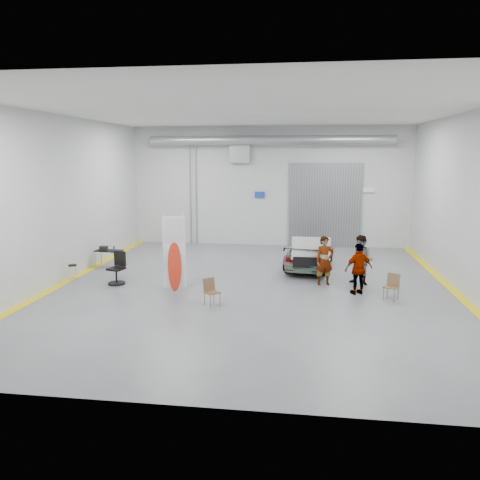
# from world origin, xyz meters

# --- Properties ---
(ground) EXTENTS (16.00, 16.00, 0.00)m
(ground) POSITION_xyz_m (0.00, 0.00, 0.00)
(ground) COLOR slate
(ground) RESTS_ON ground
(room_shell) EXTENTS (14.02, 16.18, 6.01)m
(room_shell) POSITION_xyz_m (0.24, 2.22, 4.08)
(room_shell) COLOR #B8BABD
(room_shell) RESTS_ON ground
(sedan_car) EXTENTS (2.29, 4.41, 1.22)m
(sedan_car) POSITION_xyz_m (2.01, 3.33, 0.61)
(sedan_car) COLOR silver
(sedan_car) RESTS_ON ground
(person_a) EXTENTS (0.73, 0.57, 1.76)m
(person_a) POSITION_xyz_m (2.49, 0.72, 0.88)
(person_a) COLOR #846548
(person_a) RESTS_ON ground
(person_b) EXTENTS (1.08, 0.99, 1.79)m
(person_b) POSITION_xyz_m (3.80, 0.93, 0.90)
(person_b) COLOR teal
(person_b) RESTS_ON ground
(person_c) EXTENTS (1.08, 0.78, 1.72)m
(person_c) POSITION_xyz_m (3.56, -0.30, 0.86)
(person_c) COLOR #9E5434
(person_c) RESTS_ON ground
(surfboard_display) EXTENTS (0.76, 0.32, 2.72)m
(surfboard_display) POSITION_xyz_m (-2.66, -0.68, 1.10)
(surfboard_display) COLOR white
(surfboard_display) RESTS_ON ground
(folding_chair_near) EXTENTS (0.55, 0.63, 0.84)m
(folding_chair_near) POSITION_xyz_m (-1.02, -2.15, 0.26)
(folding_chair_near) COLOR brown
(folding_chair_near) RESTS_ON ground
(folding_chair_far) EXTENTS (0.54, 0.59, 0.85)m
(folding_chair_far) POSITION_xyz_m (4.53, -0.85, 0.26)
(folding_chair_far) COLOR brown
(folding_chair_far) RESTS_ON ground
(shop_stool) EXTENTS (0.32, 0.32, 0.63)m
(shop_stool) POSITION_xyz_m (-6.64, -0.05, 0.31)
(shop_stool) COLOR black
(shop_stool) RESTS_ON ground
(work_table) EXTENTS (1.15, 0.67, 0.90)m
(work_table) POSITION_xyz_m (-6.31, 2.33, 0.69)
(work_table) COLOR gray
(work_table) RESTS_ON ground
(office_chair) EXTENTS (0.63, 0.66, 1.15)m
(office_chair) POSITION_xyz_m (-4.90, -0.15, 0.51)
(office_chair) COLOR black
(office_chair) RESTS_ON ground
(trunk_lid) EXTENTS (1.42, 0.86, 0.04)m
(trunk_lid) POSITION_xyz_m (2.01, 1.48, 1.24)
(trunk_lid) COLOR silver
(trunk_lid) RESTS_ON sedan_car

